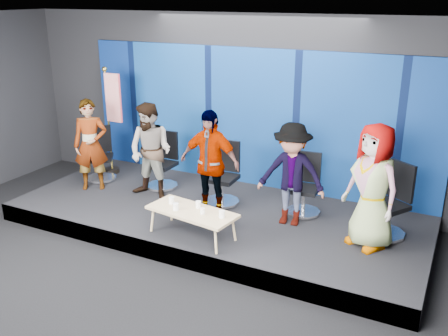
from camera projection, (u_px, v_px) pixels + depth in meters
The scene contains 21 objects.
ground at pixel (129, 300), 6.58m from camera, with size 10.00×10.00×0.00m, color black.
room_walls at pixel (116, 121), 5.78m from camera, with size 10.02×8.02×3.51m.
riser at pixel (216, 217), 8.64m from camera, with size 7.00×3.00×0.30m, color black.
backdrop at pixel (251, 118), 9.38m from camera, with size 7.00×0.08×2.60m, color #071A53.
chair_a at pixel (101, 162), 9.91m from camera, with size 0.83×0.83×1.06m.
panelist_a at pixel (91, 145), 9.27m from camera, with size 0.62×0.41×1.71m, color black.
chair_b at pixel (163, 169), 9.50m from camera, with size 0.60×0.60×1.07m.
panelist_b at pixel (151, 151), 8.87m from camera, with size 0.84×0.66×1.73m, color black.
chair_c at pixel (223, 183), 8.77m from camera, with size 0.64×0.64×1.10m.
panelist_c at pixel (209, 163), 8.16m from camera, with size 1.05×0.44×1.79m, color black.
chair_d at pixel (305, 194), 8.37m from camera, with size 0.63×0.63×1.03m.
panelist_d at pixel (291, 174), 7.83m from camera, with size 1.08×0.62×1.67m, color black.
chair_e at pixel (389, 212), 7.58m from camera, with size 0.89×0.89×1.14m.
panelist_e at pixel (373, 187), 7.09m from camera, with size 0.91×0.59×1.85m, color black.
coffee_table at pixel (192, 212), 7.53m from camera, with size 1.46×0.78×0.43m.
mug_a at pixel (171, 200), 7.75m from camera, with size 0.09×0.09×0.10m, color white.
mug_b at pixel (176, 207), 7.52m from camera, with size 0.09×0.09×0.11m, color white.
mug_c at pixel (198, 204), 7.60m from camera, with size 0.09×0.09×0.10m, color white.
mug_d at pixel (202, 211), 7.40m from camera, with size 0.07×0.07×0.09m, color white.
mug_e at pixel (222, 214), 7.27m from camera, with size 0.09×0.09×0.11m, color white.
flag_stand at pixel (112, 119), 9.93m from camera, with size 0.50×0.29×2.18m.
Camera 1 is at (3.65, -4.47, 3.83)m, focal length 40.00 mm.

